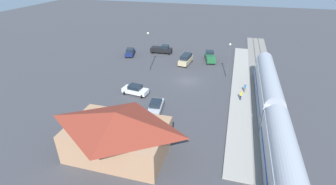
{
  "coord_description": "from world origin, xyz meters",
  "views": [
    {
      "loc": [
        -7.77,
        42.52,
        20.42
      ],
      "look_at": [
        1.89,
        7.4,
        1.0
      ],
      "focal_mm": 26.09,
      "sensor_mm": 36.0,
      "label": 1
    }
  ],
  "objects_px": {
    "light_pole_near_platform": "(229,56)",
    "sedan_navy": "(130,52)",
    "pedestrian_waiting_far": "(245,87)",
    "station_building": "(117,132)",
    "suv_tan": "(186,59)",
    "pickup_black": "(162,49)",
    "sedan_silver": "(156,106)",
    "sedan_white": "(135,90)",
    "pickup_green": "(210,57)",
    "pedestrian_on_platform": "(241,95)",
    "passenger_train": "(285,175)",
    "light_pole_lot_center": "(149,47)"
  },
  "relations": [
    {
      "from": "pickup_black",
      "to": "sedan_white",
      "type": "distance_m",
      "value": 22.47
    },
    {
      "from": "sedan_navy",
      "to": "sedan_white",
      "type": "height_order",
      "value": "same"
    },
    {
      "from": "pickup_green",
      "to": "sedan_silver",
      "type": "distance_m",
      "value": 24.93
    },
    {
      "from": "pedestrian_waiting_far",
      "to": "pickup_green",
      "type": "xyz_separation_m",
      "value": [
        7.78,
        -14.73,
        -0.25
      ]
    },
    {
      "from": "pickup_black",
      "to": "pedestrian_waiting_far",
      "type": "bearing_deg",
      "value": 139.84
    },
    {
      "from": "passenger_train",
      "to": "sedan_navy",
      "type": "xyz_separation_m",
      "value": [
        30.69,
        -34.64,
        -1.98
      ]
    },
    {
      "from": "pedestrian_waiting_far",
      "to": "station_building",
      "type": "bearing_deg",
      "value": 53.13
    },
    {
      "from": "pickup_green",
      "to": "sedan_silver",
      "type": "xyz_separation_m",
      "value": [
        5.43,
        24.33,
        -0.15
      ]
    },
    {
      "from": "passenger_train",
      "to": "suv_tan",
      "type": "xyz_separation_m",
      "value": [
        16.18,
        -32.55,
        -1.71
      ]
    },
    {
      "from": "light_pole_near_platform",
      "to": "pedestrian_on_platform",
      "type": "bearing_deg",
      "value": 106.95
    },
    {
      "from": "pickup_black",
      "to": "sedan_silver",
      "type": "distance_m",
      "value": 27.65
    },
    {
      "from": "station_building",
      "to": "pickup_green",
      "type": "relative_size",
      "value": 2.13
    },
    {
      "from": "sedan_navy",
      "to": "suv_tan",
      "type": "bearing_deg",
      "value": 171.79
    },
    {
      "from": "passenger_train",
      "to": "station_building",
      "type": "distance_m",
      "value": 18.08
    },
    {
      "from": "pickup_black",
      "to": "pickup_green",
      "type": "height_order",
      "value": "same"
    },
    {
      "from": "passenger_train",
      "to": "pickup_black",
      "type": "distance_m",
      "value": 45.14
    },
    {
      "from": "suv_tan",
      "to": "sedan_navy",
      "type": "height_order",
      "value": "suv_tan"
    },
    {
      "from": "light_pole_lot_center",
      "to": "passenger_train",
      "type": "bearing_deg",
      "value": 130.6
    },
    {
      "from": "suv_tan",
      "to": "light_pole_lot_center",
      "type": "height_order",
      "value": "light_pole_lot_center"
    },
    {
      "from": "passenger_train",
      "to": "sedan_navy",
      "type": "height_order",
      "value": "passenger_train"
    },
    {
      "from": "sedan_silver",
      "to": "sedan_white",
      "type": "bearing_deg",
      "value": -39.95
    },
    {
      "from": "sedan_white",
      "to": "light_pole_near_platform",
      "type": "height_order",
      "value": "light_pole_near_platform"
    },
    {
      "from": "station_building",
      "to": "suv_tan",
      "type": "height_order",
      "value": "station_building"
    },
    {
      "from": "station_building",
      "to": "sedan_navy",
      "type": "bearing_deg",
      "value": -68.9
    },
    {
      "from": "pickup_green",
      "to": "passenger_train",
      "type": "bearing_deg",
      "value": 107.15
    },
    {
      "from": "sedan_white",
      "to": "light_pole_lot_center",
      "type": "bearing_deg",
      "value": -83.95
    },
    {
      "from": "pickup_black",
      "to": "pickup_green",
      "type": "xyz_separation_m",
      "value": [
        -12.51,
        2.39,
        0.0
      ]
    },
    {
      "from": "passenger_train",
      "to": "pedestrian_on_platform",
      "type": "height_order",
      "value": "passenger_train"
    },
    {
      "from": "station_building",
      "to": "light_pole_near_platform",
      "type": "bearing_deg",
      "value": -113.46
    },
    {
      "from": "light_pole_near_platform",
      "to": "sedan_navy",
      "type": "bearing_deg",
      "value": -16.51
    },
    {
      "from": "pickup_black",
      "to": "pedestrian_on_platform",
      "type": "bearing_deg",
      "value": 134.35
    },
    {
      "from": "sedan_silver",
      "to": "light_pole_near_platform",
      "type": "relative_size",
      "value": 0.67
    },
    {
      "from": "suv_tan",
      "to": "station_building",
      "type": "bearing_deg",
      "value": 86.62
    },
    {
      "from": "passenger_train",
      "to": "light_pole_near_platform",
      "type": "distance_m",
      "value": 28.43
    },
    {
      "from": "pedestrian_waiting_far",
      "to": "sedan_navy",
      "type": "xyz_separation_m",
      "value": [
        27.35,
        -13.35,
        -0.4
      ]
    },
    {
      "from": "pickup_black",
      "to": "suv_tan",
      "type": "bearing_deg",
      "value": 141.76
    },
    {
      "from": "pedestrian_waiting_far",
      "to": "sedan_silver",
      "type": "height_order",
      "value": "pedestrian_waiting_far"
    },
    {
      "from": "suv_tan",
      "to": "pickup_black",
      "type": "bearing_deg",
      "value": -38.24
    },
    {
      "from": "light_pole_lot_center",
      "to": "station_building",
      "type": "bearing_deg",
      "value": 101.02
    },
    {
      "from": "pedestrian_on_platform",
      "to": "suv_tan",
      "type": "relative_size",
      "value": 0.33
    },
    {
      "from": "suv_tan",
      "to": "light_pole_near_platform",
      "type": "distance_m",
      "value": 11.14
    },
    {
      "from": "station_building",
      "to": "pedestrian_on_platform",
      "type": "height_order",
      "value": "station_building"
    },
    {
      "from": "station_building",
      "to": "pickup_black",
      "type": "height_order",
      "value": "station_building"
    },
    {
      "from": "sedan_white",
      "to": "pedestrian_on_platform",
      "type": "bearing_deg",
      "value": -172.64
    },
    {
      "from": "pickup_green",
      "to": "suv_tan",
      "type": "bearing_deg",
      "value": 34.55
    },
    {
      "from": "pickup_green",
      "to": "pedestrian_on_platform",
      "type": "bearing_deg",
      "value": 111.95
    },
    {
      "from": "suv_tan",
      "to": "sedan_white",
      "type": "height_order",
      "value": "suv_tan"
    },
    {
      "from": "sedan_navy",
      "to": "sedan_white",
      "type": "relative_size",
      "value": 1.02
    },
    {
      "from": "passenger_train",
      "to": "station_building",
      "type": "bearing_deg",
      "value": -5.54
    },
    {
      "from": "light_pole_near_platform",
      "to": "pickup_black",
      "type": "bearing_deg",
      "value": -32.83
    }
  ]
}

